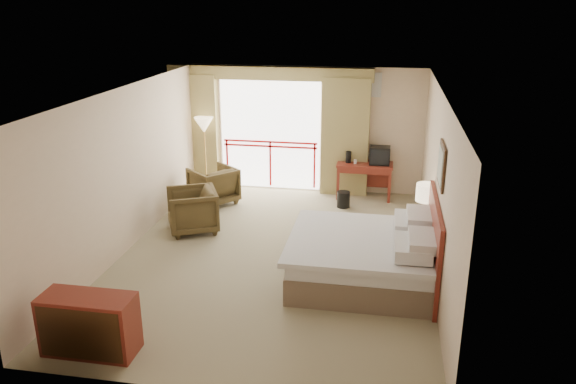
% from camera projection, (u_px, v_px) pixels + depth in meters
% --- Properties ---
extents(floor, '(7.00, 7.00, 0.00)m').
position_uv_depth(floor, '(275.00, 255.00, 9.31)').
color(floor, gray).
rests_on(floor, ground).
extents(ceiling, '(7.00, 7.00, 0.00)m').
position_uv_depth(ceiling, '(274.00, 92.00, 8.43)').
color(ceiling, white).
rests_on(ceiling, wall_back).
extents(wall_back, '(5.00, 0.00, 5.00)m').
position_uv_depth(wall_back, '(307.00, 130.00, 12.12)').
color(wall_back, beige).
rests_on(wall_back, ground).
extents(wall_front, '(5.00, 0.00, 5.00)m').
position_uv_depth(wall_front, '(206.00, 281.00, 5.61)').
color(wall_front, beige).
rests_on(wall_front, ground).
extents(wall_left, '(0.00, 7.00, 7.00)m').
position_uv_depth(wall_left, '(127.00, 170.00, 9.28)').
color(wall_left, beige).
rests_on(wall_left, ground).
extents(wall_right, '(0.00, 7.00, 7.00)m').
position_uv_depth(wall_right, '(437.00, 186.00, 8.45)').
color(wall_right, beige).
rests_on(wall_right, ground).
extents(balcony_door, '(2.40, 0.00, 2.40)m').
position_uv_depth(balcony_door, '(270.00, 135.00, 12.29)').
color(balcony_door, white).
rests_on(balcony_door, wall_back).
extents(balcony_railing, '(2.09, 0.03, 1.02)m').
position_uv_depth(balcony_railing, '(270.00, 152.00, 12.39)').
color(balcony_railing, '#B90F12').
rests_on(balcony_railing, wall_back).
extents(curtain_left, '(1.00, 0.26, 2.50)m').
position_uv_depth(curtain_left, '(196.00, 131.00, 12.42)').
color(curtain_left, olive).
rests_on(curtain_left, wall_back).
extents(curtain_right, '(1.00, 0.26, 2.50)m').
position_uv_depth(curtain_right, '(345.00, 137.00, 11.88)').
color(curtain_right, olive).
rests_on(curtain_right, wall_back).
extents(valance, '(4.40, 0.22, 0.28)m').
position_uv_depth(valance, '(269.00, 73.00, 11.75)').
color(valance, olive).
rests_on(valance, wall_back).
extents(hvac_vent, '(0.50, 0.04, 0.50)m').
position_uv_depth(hvac_vent, '(369.00, 85.00, 11.56)').
color(hvac_vent, silver).
rests_on(hvac_vent, wall_back).
extents(bed, '(2.13, 2.06, 0.97)m').
position_uv_depth(bed, '(366.00, 257.00, 8.38)').
color(bed, brown).
rests_on(bed, floor).
extents(headboard, '(0.06, 2.10, 1.30)m').
position_uv_depth(headboard, '(433.00, 245.00, 8.13)').
color(headboard, maroon).
rests_on(headboard, wall_right).
extents(framed_art, '(0.04, 0.72, 0.60)m').
position_uv_depth(framed_art, '(441.00, 165.00, 7.74)').
color(framed_art, black).
rests_on(framed_art, wall_right).
extents(nightstand, '(0.39, 0.46, 0.55)m').
position_uv_depth(nightstand, '(423.00, 237.00, 9.34)').
color(nightstand, maroon).
rests_on(nightstand, floor).
extents(table_lamp, '(0.35, 0.35, 0.61)m').
position_uv_depth(table_lamp, '(427.00, 193.00, 9.14)').
color(table_lamp, tan).
rests_on(table_lamp, nightstand).
extents(phone, '(0.23, 0.19, 0.09)m').
position_uv_depth(phone, '(422.00, 222.00, 9.10)').
color(phone, black).
rests_on(phone, nightstand).
extents(desk, '(1.16, 0.56, 0.76)m').
position_uv_depth(desk, '(365.00, 170.00, 11.86)').
color(desk, maroon).
rests_on(desk, floor).
extents(tv, '(0.42, 0.33, 0.38)m').
position_uv_depth(tv, '(380.00, 156.00, 11.65)').
color(tv, black).
rests_on(tv, desk).
extents(coffee_maker, '(0.12, 0.12, 0.25)m').
position_uv_depth(coffee_maker, '(348.00, 157.00, 11.78)').
color(coffee_maker, black).
rests_on(coffee_maker, desk).
extents(cup, '(0.08, 0.08, 0.09)m').
position_uv_depth(cup, '(355.00, 162.00, 11.73)').
color(cup, white).
rests_on(cup, desk).
extents(wastebasket, '(0.27, 0.27, 0.33)m').
position_uv_depth(wastebasket, '(343.00, 199.00, 11.40)').
color(wastebasket, black).
rests_on(wastebasket, floor).
extents(armchair_far, '(1.17, 1.17, 0.77)m').
position_uv_depth(armchair_far, '(214.00, 203.00, 11.69)').
color(armchair_far, '#41331A').
rests_on(armchair_far, floor).
extents(armchair_near, '(1.15, 1.13, 0.79)m').
position_uv_depth(armchair_near, '(194.00, 230.00, 10.29)').
color(armchair_near, '#41331A').
rests_on(armchair_near, floor).
extents(side_table, '(0.44, 0.44, 0.48)m').
position_uv_depth(side_table, '(189.00, 204.00, 10.68)').
color(side_table, black).
rests_on(side_table, floor).
extents(book, '(0.24, 0.28, 0.02)m').
position_uv_depth(book, '(188.00, 196.00, 10.63)').
color(book, white).
rests_on(book, side_table).
extents(floor_lamp, '(0.41, 0.41, 1.62)m').
position_uv_depth(floor_lamp, '(204.00, 128.00, 12.07)').
color(floor_lamp, tan).
rests_on(floor_lamp, floor).
extents(dresser, '(1.11, 0.47, 0.74)m').
position_uv_depth(dresser, '(89.00, 324.00, 6.65)').
color(dresser, maroon).
rests_on(dresser, floor).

